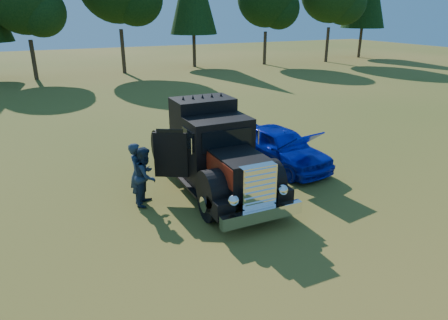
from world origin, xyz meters
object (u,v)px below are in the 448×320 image
diamond_t_truck (213,153)px  spectator_far (146,176)px  hotrod_coupe (280,147)px  spectator_near (138,173)px

diamond_t_truck → spectator_far: bearing=-175.6°
hotrod_coupe → spectator_near: 5.87m
hotrod_coupe → spectator_near: spectator_near is taller
diamond_t_truck → spectator_near: 2.60m
spectator_near → spectator_far: size_ratio=1.04×
spectator_far → hotrod_coupe: bearing=-46.8°
hotrod_coupe → spectator_far: size_ratio=2.56×
diamond_t_truck → hotrod_coupe: diamond_t_truck is taller
spectator_near → spectator_far: bearing=-120.9°
diamond_t_truck → spectator_near: bearing=178.6°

